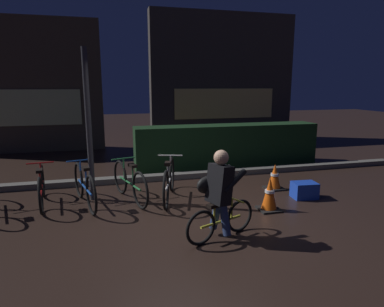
{
  "coord_description": "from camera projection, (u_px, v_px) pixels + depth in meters",
  "views": [
    {
      "loc": [
        -1.24,
        -4.96,
        2.08
      ],
      "look_at": [
        0.2,
        0.6,
        0.9
      ],
      "focal_mm": 31.25,
      "sensor_mm": 36.0,
      "label": 1
    }
  ],
  "objects": [
    {
      "name": "ground_plane",
      "position": [
        189.0,
        215.0,
        5.43
      ],
      "size": [
        40.0,
        40.0,
        0.0
      ],
      "primitive_type": "plane",
      "color": "black"
    },
    {
      "name": "sidewalk_curb",
      "position": [
        166.0,
        177.0,
        7.5
      ],
      "size": [
        12.0,
        0.24,
        0.12
      ],
      "primitive_type": "cube",
      "color": "#56544F",
      "rests_on": "ground"
    },
    {
      "name": "hedge_row",
      "position": [
        227.0,
        145.0,
        8.7
      ],
      "size": [
        4.8,
        0.7,
        1.07
      ],
      "primitive_type": "cube",
      "color": "black",
      "rests_on": "ground"
    },
    {
      "name": "storefront_left",
      "position": [
        27.0,
        86.0,
        10.31
      ],
      "size": [
        4.5,
        0.54,
        4.1
      ],
      "color": "#42382D",
      "rests_on": "ground"
    },
    {
      "name": "storefront_right",
      "position": [
        223.0,
        78.0,
        12.54
      ],
      "size": [
        5.49,
        0.54,
        4.68
      ],
      "color": "#383330",
      "rests_on": "ground"
    },
    {
      "name": "street_post",
      "position": [
        89.0,
        126.0,
        5.91
      ],
      "size": [
        0.1,
        0.1,
        2.72
      ],
      "primitive_type": "cylinder",
      "color": "#2D2D33",
      "rests_on": "ground"
    },
    {
      "name": "parked_bike_left_mid",
      "position": [
        41.0,
        187.0,
        5.85
      ],
      "size": [
        0.46,
        1.55,
        0.72
      ],
      "rotation": [
        0.0,
        0.0,
        1.7
      ],
      "color": "black",
      "rests_on": "ground"
    },
    {
      "name": "parked_bike_center_left",
      "position": [
        85.0,
        186.0,
        5.82
      ],
      "size": [
        0.53,
        1.63,
        0.77
      ],
      "rotation": [
        0.0,
        0.0,
        1.83
      ],
      "color": "black",
      "rests_on": "ground"
    },
    {
      "name": "parked_bike_center_right",
      "position": [
        130.0,
        182.0,
        6.07
      ],
      "size": [
        0.57,
        1.57,
        0.75
      ],
      "rotation": [
        0.0,
        0.0,
        1.87
      ],
      "color": "black",
      "rests_on": "ground"
    },
    {
      "name": "parked_bike_right_mid",
      "position": [
        169.0,
        181.0,
        6.13
      ],
      "size": [
        0.57,
        1.65,
        0.78
      ],
      "rotation": [
        0.0,
        0.0,
        1.28
      ],
      "color": "black",
      "rests_on": "ground"
    },
    {
      "name": "traffic_cone_near",
      "position": [
        270.0,
        194.0,
        5.61
      ],
      "size": [
        0.36,
        0.36,
        0.58
      ],
      "color": "black",
      "rests_on": "ground"
    },
    {
      "name": "traffic_cone_far",
      "position": [
        275.0,
        177.0,
        6.77
      ],
      "size": [
        0.36,
        0.36,
        0.53
      ],
      "color": "black",
      "rests_on": "ground"
    },
    {
      "name": "blue_crate",
      "position": [
        304.0,
        190.0,
        6.24
      ],
      "size": [
        0.47,
        0.36,
        0.3
      ],
      "primitive_type": "cube",
      "rotation": [
        0.0,
        0.0,
        -0.09
      ],
      "color": "#193DB7",
      "rests_on": "ground"
    },
    {
      "name": "cyclist",
      "position": [
        219.0,
        195.0,
        4.51
      ],
      "size": [
        1.12,
        0.53,
        1.25
      ],
      "rotation": [
        0.0,
        0.0,
        0.38
      ],
      "color": "black",
      "rests_on": "ground"
    }
  ]
}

